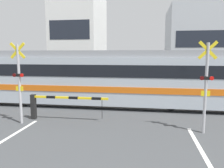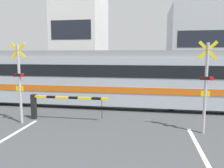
{
  "view_description": "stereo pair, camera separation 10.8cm",
  "coord_description": "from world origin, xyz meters",
  "px_view_note": "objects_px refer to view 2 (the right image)",
  "views": [
    {
      "loc": [
        1.54,
        -0.97,
        2.96
      ],
      "look_at": [
        0.0,
        8.85,
        1.6
      ],
      "focal_mm": 35.0,
      "sensor_mm": 36.0,
      "label": 1
    },
    {
      "loc": [
        1.65,
        -0.95,
        2.96
      ],
      "look_at": [
        0.0,
        8.85,
        1.6
      ],
      "focal_mm": 35.0,
      "sensor_mm": 36.0,
      "label": 2
    }
  ],
  "objects_px": {
    "crossing_barrier_far": "(163,86)",
    "crossing_signal_right": "(206,83)",
    "crossing_barrier_near": "(51,102)",
    "crossing_signal_left": "(19,79)",
    "commuter_train": "(59,75)",
    "pedestrian": "(147,77)"
  },
  "relations": [
    {
      "from": "crossing_barrier_near",
      "to": "crossing_signal_right",
      "type": "xyz_separation_m",
      "value": [
        6.39,
        -0.69,
        1.11
      ]
    },
    {
      "from": "crossing_signal_left",
      "to": "crossing_barrier_near",
      "type": "bearing_deg",
      "value": 32.8
    },
    {
      "from": "commuter_train",
      "to": "crossing_barrier_far",
      "type": "xyz_separation_m",
      "value": [
        6.32,
        2.61,
        -0.9
      ]
    },
    {
      "from": "crossing_barrier_far",
      "to": "crossing_signal_right",
      "type": "distance_m",
      "value": 6.76
    },
    {
      "from": "commuter_train",
      "to": "crossing_barrier_near",
      "type": "distance_m",
      "value": 3.55
    },
    {
      "from": "crossing_barrier_near",
      "to": "crossing_barrier_far",
      "type": "bearing_deg",
      "value": 47.96
    },
    {
      "from": "crossing_barrier_far",
      "to": "pedestrian",
      "type": "bearing_deg",
      "value": 108.43
    },
    {
      "from": "pedestrian",
      "to": "commuter_train",
      "type": "bearing_deg",
      "value": -130.41
    },
    {
      "from": "crossing_signal_left",
      "to": "crossing_signal_right",
      "type": "xyz_separation_m",
      "value": [
        7.46,
        0.0,
        0.0
      ]
    },
    {
      "from": "commuter_train",
      "to": "crossing_signal_right",
      "type": "xyz_separation_m",
      "value": [
        7.39,
        -3.97,
        0.21
      ]
    },
    {
      "from": "crossing_barrier_far",
      "to": "crossing_signal_left",
      "type": "distance_m",
      "value": 9.24
    },
    {
      "from": "commuter_train",
      "to": "crossing_signal_right",
      "type": "relative_size",
      "value": 6.12
    },
    {
      "from": "crossing_barrier_near",
      "to": "crossing_signal_left",
      "type": "relative_size",
      "value": 1.04
    },
    {
      "from": "crossing_barrier_near",
      "to": "pedestrian",
      "type": "xyz_separation_m",
      "value": [
        4.16,
        9.35,
        0.23
      ]
    },
    {
      "from": "crossing_barrier_far",
      "to": "pedestrian",
      "type": "relative_size",
      "value": 2.02
    },
    {
      "from": "crossing_barrier_far",
      "to": "crossing_signal_right",
      "type": "xyz_separation_m",
      "value": [
        1.07,
        -6.58,
        1.11
      ]
    },
    {
      "from": "crossing_signal_left",
      "to": "pedestrian",
      "type": "relative_size",
      "value": 1.94
    },
    {
      "from": "crossing_barrier_far",
      "to": "crossing_barrier_near",
      "type": "bearing_deg",
      "value": -132.04
    },
    {
      "from": "crossing_signal_right",
      "to": "crossing_barrier_far",
      "type": "bearing_deg",
      "value": 99.23
    },
    {
      "from": "commuter_train",
      "to": "pedestrian",
      "type": "xyz_separation_m",
      "value": [
        5.17,
        6.07,
        -0.66
      ]
    },
    {
      "from": "crossing_barrier_near",
      "to": "crossing_signal_right",
      "type": "bearing_deg",
      "value": -6.17
    },
    {
      "from": "crossing_barrier_near",
      "to": "crossing_barrier_far",
      "type": "distance_m",
      "value": 7.94
    }
  ]
}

